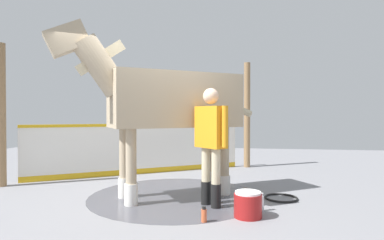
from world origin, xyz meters
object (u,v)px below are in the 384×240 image
horse (168,103)px  wash_bucket (248,205)px  bottle_shampoo (262,203)px  handler (211,138)px  bottle_spray (204,215)px  hose_coil (281,198)px

horse → wash_bucket: (-0.87, -1.28, -1.38)m
bottle_shampoo → horse: bearing=69.2°
handler → bottle_spray: size_ratio=8.86×
bottle_spray → wash_bucket: bearing=-63.0°
handler → wash_bucket: size_ratio=4.73×
bottle_spray → horse: bearing=32.6°
horse → bottle_shampoo: 2.13m
wash_bucket → horse: bearing=55.9°
handler → bottle_shampoo: handler is taller
handler → bottle_shampoo: 1.16m
bottle_shampoo → hose_coil: 0.79m
wash_bucket → bottle_shampoo: 0.37m
wash_bucket → bottle_shampoo: bearing=-33.0°
bottle_spray → bottle_shampoo: bearing=-51.9°
horse → handler: horse is taller
wash_bucket → bottle_spray: bearing=117.0°
handler → bottle_spray: bearing=-137.5°
handler → hose_coil: (0.56, -1.08, -0.99)m
wash_bucket → bottle_spray: wash_bucket is taller
handler → bottle_spray: (-0.72, 0.02, -0.92)m
horse → handler: 1.01m
wash_bucket → bottle_shampoo: wash_bucket is taller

